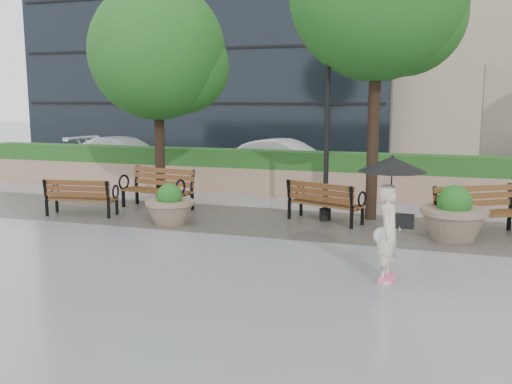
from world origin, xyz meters
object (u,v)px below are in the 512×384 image
(bench_1, at_px, (157,197))
(bench_3, at_px, (480,221))
(pedestrian, at_px, (390,206))
(bench_2, at_px, (325,210))
(planter_right, at_px, (454,219))
(car_left, at_px, (124,155))
(lamppost, at_px, (327,139))
(bench_0, at_px, (82,205))
(car_right, at_px, (285,159))
(planter_left, at_px, (170,208))

(bench_1, bearing_deg, bench_3, 6.94)
(pedestrian, bearing_deg, bench_1, 63.16)
(bench_2, distance_m, bench_3, 3.48)
(planter_right, xyz_separation_m, pedestrian, (-1.05, -3.20, 0.78))
(bench_2, xyz_separation_m, car_left, (-9.35, 6.49, 0.43))
(bench_1, relative_size, bench_3, 1.02)
(bench_1, bearing_deg, car_left, 138.31)
(bench_3, xyz_separation_m, planter_right, (-0.56, -0.56, 0.14))
(lamppost, bearing_deg, bench_0, -167.61)
(bench_3, bearing_deg, planter_right, -167.25)
(bench_0, bearing_deg, pedestrian, 151.88)
(planter_right, bearing_deg, car_right, 125.92)
(planter_left, distance_m, lamppost, 4.07)
(bench_3, relative_size, lamppost, 0.47)
(car_left, bearing_deg, planter_right, -109.68)
(bench_1, height_order, bench_2, bench_1)
(bench_2, height_order, planter_right, planter_right)
(bench_0, relative_size, car_right, 0.42)
(bench_3, bearing_deg, car_left, 119.95)
(bench_0, xyz_separation_m, bench_3, (9.49, 0.85, 0.04))
(bench_1, distance_m, planter_right, 7.63)
(lamppost, bearing_deg, bench_3, -7.65)
(planter_left, bearing_deg, planter_right, 4.18)
(pedestrian, bearing_deg, bench_3, -16.29)
(planter_left, height_order, pedestrian, pedestrian)
(bench_1, distance_m, car_right, 7.15)
(planter_left, distance_m, car_left, 9.80)
(bench_0, distance_m, car_right, 8.93)
(bench_3, distance_m, lamppost, 3.90)
(planter_left, height_order, car_left, car_left)
(bench_3, xyz_separation_m, car_left, (-12.82, 6.79, 0.41))
(bench_3, bearing_deg, bench_1, 143.74)
(car_right, bearing_deg, bench_3, -129.29)
(car_left, distance_m, pedestrian, 15.40)
(bench_1, relative_size, planter_right, 1.52)
(bench_0, relative_size, lamppost, 0.41)
(bench_2, relative_size, car_left, 0.39)
(bench_3, distance_m, planter_left, 7.00)
(bench_1, height_order, planter_right, planter_right)
(car_right, bearing_deg, pedestrian, -146.72)
(bench_2, xyz_separation_m, planter_right, (2.91, -0.85, 0.16))
(bench_2, bearing_deg, car_right, -47.06)
(bench_2, relative_size, bench_3, 0.94)
(planter_right, relative_size, pedestrian, 0.68)
(bench_2, distance_m, lamppost, 1.70)
(bench_3, distance_m, planter_right, 0.81)
(bench_2, bearing_deg, bench_1, 17.18)
(bench_1, relative_size, planter_left, 1.82)
(planter_right, bearing_deg, planter_left, -175.82)
(bench_0, distance_m, planter_right, 8.94)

